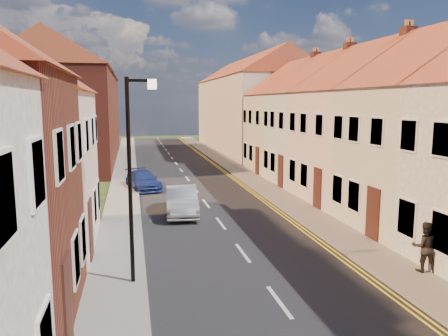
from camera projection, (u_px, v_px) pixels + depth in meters
road at (206, 204)px, 23.53m from camera, size 7.00×90.00×0.02m
pavement_left at (122, 207)px, 22.62m from camera, size 1.80×90.00×0.12m
pavement_right at (283, 199)px, 24.42m from camera, size 1.80×90.00×0.12m
cottage_r_cream_mid at (447, 125)px, 18.48m from camera, size 8.30×5.20×9.00m
cottage_r_pink at (377, 120)px, 23.70m from camera, size 8.30×6.00×9.00m
cottage_r_white_far at (333, 117)px, 28.93m from camera, size 8.30×5.20×9.00m
cottage_r_cream_far at (302, 115)px, 34.15m from camera, size 8.30×6.00×9.00m
block_right_far at (250, 104)px, 48.84m from camera, size 8.30×24.20×10.50m
block_left_far at (70, 104)px, 40.19m from camera, size 8.30×24.20×10.50m
lamppost at (133, 168)px, 12.55m from camera, size 0.88×0.15×6.00m
car_mid at (181, 200)px, 21.26m from camera, size 1.76×4.30×1.39m
car_far at (143, 180)px, 27.45m from camera, size 2.48×4.18×1.14m
pedestrian_right at (424, 247)px, 13.71m from camera, size 0.93×0.83×1.60m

